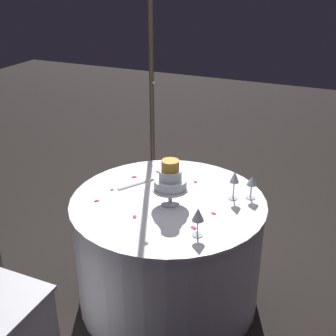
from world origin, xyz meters
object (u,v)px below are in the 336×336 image
object	(u,v)px
wine_glass_0	(198,215)
wine_glass_1	(234,178)
decorative_arch	(85,66)
main_table	(168,250)
tiered_cake	(170,180)
cake_knife	(141,183)
wine_glass_2	(252,182)

from	to	relation	value
wine_glass_0	wine_glass_1	bearing A→B (deg)	-7.29
decorative_arch	wine_glass_0	bearing A→B (deg)	-109.31
main_table	wine_glass_0	world-z (taller)	wine_glass_0
main_table	wine_glass_0	distance (m)	0.64
wine_glass_1	main_table	bearing A→B (deg)	116.46
main_table	wine_glass_1	distance (m)	0.64
tiered_cake	wine_glass_0	size ratio (longest dim) A/B	1.72
decorative_arch	cake_knife	bearing A→B (deg)	-63.89
decorative_arch	cake_knife	xyz separation A→B (m)	(0.13, -0.27, -0.76)
decorative_arch	wine_glass_1	world-z (taller)	decorative_arch
wine_glass_0	cake_knife	bearing A→B (deg)	52.64
wine_glass_0	cake_knife	distance (m)	0.70
decorative_arch	wine_glass_2	world-z (taller)	decorative_arch
decorative_arch	cake_knife	world-z (taller)	decorative_arch
main_table	wine_glass_1	world-z (taller)	wine_glass_1
decorative_arch	wine_glass_0	distance (m)	1.08
decorative_arch	tiered_cake	xyz separation A→B (m)	(-0.04, -0.55, -0.60)
wine_glass_1	wine_glass_2	size ratio (longest dim) A/B	1.26
wine_glass_2	cake_knife	world-z (taller)	wine_glass_2
tiered_cake	wine_glass_1	bearing A→B (deg)	-56.50
wine_glass_2	cake_knife	distance (m)	0.72
tiered_cake	wine_glass_0	bearing A→B (deg)	-133.32
wine_glass_1	cake_knife	bearing A→B (deg)	94.30
main_table	cake_knife	bearing A→B (deg)	62.53
main_table	tiered_cake	xyz separation A→B (m)	(-0.04, -0.03, 0.53)
wine_glass_2	main_table	bearing A→B (deg)	116.60
wine_glass_2	wine_glass_1	bearing A→B (deg)	117.11
wine_glass_2	decorative_arch	bearing A→B (deg)	103.11
wine_glass_0	wine_glass_2	world-z (taller)	wine_glass_0
main_table	tiered_cake	bearing A→B (deg)	-140.43
decorative_arch	wine_glass_0	size ratio (longest dim) A/B	14.44
wine_glass_1	wine_glass_2	world-z (taller)	wine_glass_1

